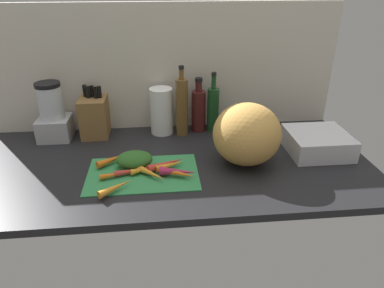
# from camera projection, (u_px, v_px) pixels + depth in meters

# --- Properties ---
(ground_plane) EXTENTS (1.70, 0.80, 0.03)m
(ground_plane) POSITION_uv_depth(u_px,v_px,m) (168.00, 164.00, 1.50)
(ground_plane) COLOR black
(wall_back) EXTENTS (1.70, 0.03, 0.60)m
(wall_back) POSITION_uv_depth(u_px,v_px,m) (163.00, 68.00, 1.70)
(wall_back) COLOR beige
(wall_back) RESTS_ON ground_plane
(cutting_board) EXTENTS (0.44, 0.28, 0.01)m
(cutting_board) POSITION_uv_depth(u_px,v_px,m) (143.00, 173.00, 1.40)
(cutting_board) COLOR #338C4C
(cutting_board) RESTS_ON ground_plane
(carrot_0) EXTENTS (0.18, 0.06, 0.02)m
(carrot_0) POSITION_uv_depth(u_px,v_px,m) (137.00, 170.00, 1.39)
(carrot_0) COLOR red
(carrot_0) RESTS_ON cutting_board
(carrot_1) EXTENTS (0.13, 0.11, 0.03)m
(carrot_1) POSITION_uv_depth(u_px,v_px,m) (116.00, 187.00, 1.27)
(carrot_1) COLOR orange
(carrot_1) RESTS_ON cutting_board
(carrot_2) EXTENTS (0.12, 0.07, 0.02)m
(carrot_2) POSITION_uv_depth(u_px,v_px,m) (145.00, 169.00, 1.39)
(carrot_2) COLOR orange
(carrot_2) RESTS_ON cutting_board
(carrot_3) EXTENTS (0.14, 0.09, 0.03)m
(carrot_3) POSITION_uv_depth(u_px,v_px,m) (178.00, 173.00, 1.36)
(carrot_3) COLOR orange
(carrot_3) RESTS_ON cutting_board
(carrot_4) EXTENTS (0.15, 0.12, 0.03)m
(carrot_4) POSITION_uv_depth(u_px,v_px,m) (116.00, 158.00, 1.47)
(carrot_4) COLOR orange
(carrot_4) RESTS_ON cutting_board
(carrot_5) EXTENTS (0.13, 0.06, 0.02)m
(carrot_5) POSITION_uv_depth(u_px,v_px,m) (117.00, 174.00, 1.36)
(carrot_5) COLOR orange
(carrot_5) RESTS_ON cutting_board
(carrot_6) EXTENTS (0.15, 0.06, 0.04)m
(carrot_6) POSITION_uv_depth(u_px,v_px,m) (178.00, 172.00, 1.36)
(carrot_6) COLOR #B2264C
(carrot_6) RESTS_ON cutting_board
(carrot_7) EXTENTS (0.13, 0.13, 0.03)m
(carrot_7) POSITION_uv_depth(u_px,v_px,m) (150.00, 173.00, 1.36)
(carrot_7) COLOR orange
(carrot_7) RESTS_ON cutting_board
(carrot_8) EXTENTS (0.16, 0.10, 0.03)m
(carrot_8) POSITION_uv_depth(u_px,v_px,m) (166.00, 164.00, 1.42)
(carrot_8) COLOR red
(carrot_8) RESTS_ON cutting_board
(carrot_9) EXTENTS (0.13, 0.08, 0.03)m
(carrot_9) POSITION_uv_depth(u_px,v_px,m) (170.00, 165.00, 1.42)
(carrot_9) COLOR orange
(carrot_9) RESTS_ON cutting_board
(carrot_greens_pile) EXTENTS (0.15, 0.11, 0.06)m
(carrot_greens_pile) POSITION_uv_depth(u_px,v_px,m) (134.00, 159.00, 1.43)
(carrot_greens_pile) COLOR #2D6023
(carrot_greens_pile) RESTS_ON cutting_board
(winter_squash) EXTENTS (0.28, 0.27, 0.26)m
(winter_squash) POSITION_uv_depth(u_px,v_px,m) (247.00, 134.00, 1.43)
(winter_squash) COLOR gold
(winter_squash) RESTS_ON ground_plane
(knife_block) EXTENTS (0.13, 0.17, 0.24)m
(knife_block) POSITION_uv_depth(u_px,v_px,m) (95.00, 116.00, 1.70)
(knife_block) COLOR brown
(knife_block) RESTS_ON ground_plane
(blender_appliance) EXTENTS (0.15, 0.15, 0.27)m
(blender_appliance) POSITION_uv_depth(u_px,v_px,m) (53.00, 115.00, 1.65)
(blender_appliance) COLOR #B2B2B7
(blender_appliance) RESTS_ON ground_plane
(paper_towel_roll) EXTENTS (0.11, 0.11, 0.23)m
(paper_towel_roll) POSITION_uv_depth(u_px,v_px,m) (162.00, 111.00, 1.71)
(paper_towel_roll) COLOR white
(paper_towel_roll) RESTS_ON ground_plane
(bottle_0) EXTENTS (0.06, 0.06, 0.34)m
(bottle_0) POSITION_uv_depth(u_px,v_px,m) (182.00, 106.00, 1.68)
(bottle_0) COLOR brown
(bottle_0) RESTS_ON ground_plane
(bottle_1) EXTENTS (0.07, 0.07, 0.27)m
(bottle_1) POSITION_uv_depth(u_px,v_px,m) (199.00, 109.00, 1.73)
(bottle_1) COLOR #471919
(bottle_1) RESTS_ON ground_plane
(bottle_2) EXTENTS (0.06, 0.06, 0.29)m
(bottle_2) POSITION_uv_depth(u_px,v_px,m) (213.00, 109.00, 1.73)
(bottle_2) COLOR #19421E
(bottle_2) RESTS_ON ground_plane
(dish_rack) EXTENTS (0.26, 0.25, 0.09)m
(dish_rack) POSITION_uv_depth(u_px,v_px,m) (317.00, 142.00, 1.55)
(dish_rack) COLOR silver
(dish_rack) RESTS_ON ground_plane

